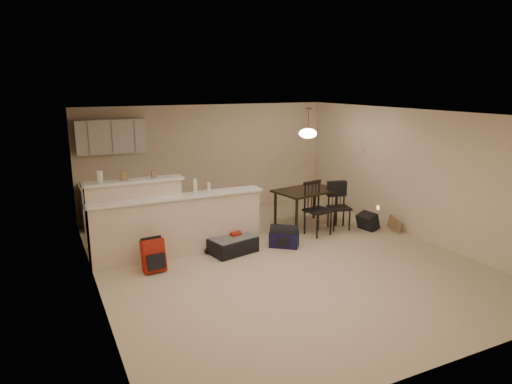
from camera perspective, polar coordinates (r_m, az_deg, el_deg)
room at (r=7.68m, az=2.95°, el=0.43°), size 7.00×7.02×2.50m
breakfast_bar at (r=8.11m, az=-11.51°, el=-3.81°), size 3.08×0.58×1.39m
upper_cabinets at (r=10.03m, az=-17.72°, el=6.66°), size 1.40×0.34×0.70m
kitchen_counter at (r=10.19m, az=-15.92°, el=-1.43°), size 1.80×0.60×0.90m
thermostat at (r=10.55m, az=13.24°, el=5.05°), size 0.02×0.12×0.12m
jar at (r=7.86m, az=-18.96°, el=1.81°), size 0.10×0.10×0.20m
cereal_box at (r=7.92m, az=-16.14°, el=1.95°), size 0.10×0.07×0.16m
small_box at (r=8.02m, az=-12.65°, el=2.14°), size 0.08×0.06×0.12m
bottle_a at (r=8.03m, az=-7.62°, el=0.69°), size 0.07×0.07×0.26m
bottle_b at (r=8.12m, az=-5.93°, el=0.59°), size 0.06×0.06×0.18m
dining_table at (r=9.64m, az=6.30°, el=-0.27°), size 1.41×1.06×0.80m
pendant_lamp at (r=9.42m, az=6.50°, el=7.35°), size 0.36×0.36×0.62m
dining_chair_near at (r=9.18m, az=7.78°, el=-2.10°), size 0.54×0.53×1.07m
dining_chair_far at (r=9.62m, az=10.36°, el=-1.80°), size 0.51×0.49×0.97m
suitcase at (r=8.27m, az=-2.93°, el=-6.66°), size 0.91×0.69×0.27m
red_backpack at (r=7.62m, az=-12.71°, el=-7.75°), size 0.37×0.24×0.53m
navy_duffel at (r=8.56m, az=3.53°, el=-5.91°), size 0.59×0.56×0.29m
black_daypack at (r=9.79m, az=13.79°, el=-3.62°), size 0.32×0.42×0.34m
cardboard_sheet at (r=9.80m, az=16.91°, el=-3.89°), size 0.05×0.40×0.30m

